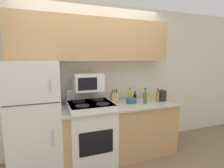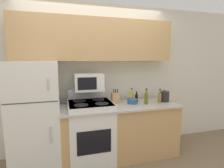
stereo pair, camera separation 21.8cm
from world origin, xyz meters
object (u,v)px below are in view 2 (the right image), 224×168
object	(u,v)px
stove	(91,131)
kettle	(164,96)
bowl	(132,101)
microwave	(89,82)
bottle_soy_sauce	(136,98)
knife_block	(115,98)
bottle_cooking_spray	(131,96)
refrigerator	(36,116)
bottle_olive_oil	(146,98)
bottle_vinegar	(160,97)

from	to	relation	value
stove	kettle	bearing A→B (deg)	0.50
bowl	stove	bearing A→B (deg)	-177.40
microwave	bottle_soy_sauce	bearing A→B (deg)	-1.07
knife_block	kettle	size ratio (longest dim) A/B	1.18
microwave	bottle_cooking_spray	size ratio (longest dim) A/B	2.01
stove	knife_block	world-z (taller)	knife_block
refrigerator	stove	bearing A→B (deg)	-3.69
bowl	bottle_soy_sauce	xyz separation A→B (m)	(0.11, 0.09, 0.03)
stove	bottle_olive_oil	distance (m)	1.04
bowl	bottle_olive_oil	world-z (taller)	bottle_olive_oil
refrigerator	bottle_vinegar	distance (m)	1.97
stove	bowl	xyz separation A→B (m)	(0.71, 0.03, 0.43)
bottle_olive_oil	kettle	bearing A→B (deg)	11.56
microwave	kettle	xyz separation A→B (m)	(1.30, -0.12, -0.28)
stove	bottle_vinegar	size ratio (longest dim) A/B	4.66
knife_block	bowl	bearing A→B (deg)	-19.81
bowl	bottle_cooking_spray	bearing A→B (deg)	71.80
bottle_cooking_spray	kettle	world-z (taller)	bottle_cooking_spray
microwave	kettle	size ratio (longest dim) A/B	2.16
knife_block	kettle	world-z (taller)	knife_block
knife_block	bottle_cooking_spray	size ratio (longest dim) A/B	1.10
refrigerator	bottle_cooking_spray	distance (m)	1.58
refrigerator	bottle_vinegar	size ratio (longest dim) A/B	6.61
knife_block	bottle_vinegar	size ratio (longest dim) A/B	1.01
kettle	knife_block	bearing A→B (deg)	172.23
stove	bowl	world-z (taller)	stove
refrigerator	bottle_cooking_spray	world-z (taller)	refrigerator
bottle_vinegar	refrigerator	bearing A→B (deg)	176.97
refrigerator	bowl	xyz separation A→B (m)	(1.49, -0.02, 0.13)
bowl	bottle_vinegar	bearing A→B (deg)	-10.45
bottle_vinegar	kettle	distance (m)	0.14
bottle_cooking_spray	bottle_olive_oil	bearing A→B (deg)	-64.47
bottle_soy_sauce	kettle	size ratio (longest dim) A/B	0.88
stove	bottle_vinegar	bearing A→B (deg)	-2.59
stove	knife_block	bearing A→B (deg)	16.04
bowl	knife_block	bearing A→B (deg)	160.19
stove	bottle_vinegar	world-z (taller)	bottle_vinegar
stove	bottle_olive_oil	world-z (taller)	bottle_olive_oil
bottle_soy_sauce	kettle	world-z (taller)	kettle
stove	knife_block	xyz separation A→B (m)	(0.45, 0.13, 0.48)
bottle_olive_oil	bottle_vinegar	bearing A→B (deg)	3.12
stove	bottle_cooking_spray	distance (m)	0.94
refrigerator	bowl	bearing A→B (deg)	-0.70
refrigerator	bottle_olive_oil	world-z (taller)	refrigerator
bowl	bottle_soy_sauce	distance (m)	0.14
bottle_cooking_spray	kettle	size ratio (longest dim) A/B	1.08
bottle_olive_oil	kettle	world-z (taller)	bottle_olive_oil
bottle_vinegar	bottle_olive_oil	xyz separation A→B (m)	(-0.26, -0.01, 0.01)
bottle_olive_oil	kettle	size ratio (longest dim) A/B	1.27
bottle_soy_sauce	bottle_cooking_spray	world-z (taller)	bottle_cooking_spray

